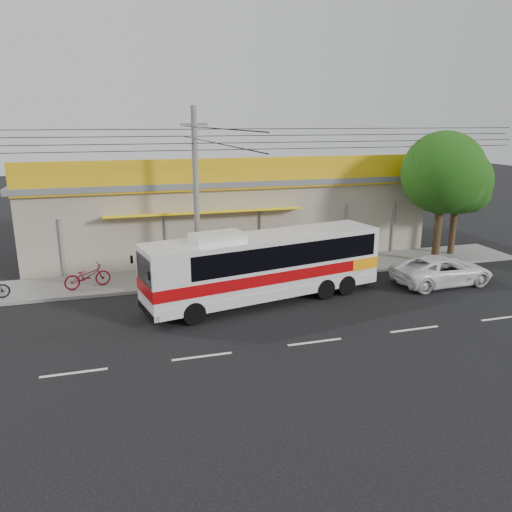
{
  "coord_description": "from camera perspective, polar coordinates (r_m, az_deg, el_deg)",
  "views": [
    {
      "loc": [
        -6.45,
        -17.39,
        7.53
      ],
      "look_at": [
        -0.85,
        2.0,
        2.03
      ],
      "focal_mm": 35.0,
      "sensor_mm": 36.0,
      "label": 1
    }
  ],
  "objects": [
    {
      "name": "ground",
      "position": [
        20.02,
        3.96,
        -6.88
      ],
      "size": [
        120.0,
        120.0,
        0.0
      ],
      "primitive_type": "plane",
      "color": "black",
      "rests_on": "ground"
    },
    {
      "name": "sidewalk",
      "position": [
        25.38,
        -0.66,
        -1.83
      ],
      "size": [
        30.0,
        3.2,
        0.15
      ],
      "primitive_type": "cube",
      "color": "slate",
      "rests_on": "ground"
    },
    {
      "name": "lane_markings",
      "position": [
        17.89,
        6.73,
        -9.75
      ],
      "size": [
        50.0,
        0.12,
        0.01
      ],
      "primitive_type": null,
      "color": "silver",
      "rests_on": "ground"
    },
    {
      "name": "storefront_building",
      "position": [
        30.1,
        -3.51,
        5.22
      ],
      "size": [
        22.6,
        9.2,
        5.7
      ],
      "color": "#A19581",
      "rests_on": "ground"
    },
    {
      "name": "coach_bus",
      "position": [
        21.15,
        1.46,
        -0.69
      ],
      "size": [
        10.67,
        4.3,
        3.22
      ],
      "rotation": [
        0.0,
        0.0,
        0.21
      ],
      "color": "silver",
      "rests_on": "ground"
    },
    {
      "name": "motorbike_red",
      "position": [
        23.92,
        -18.72,
        -2.18
      ],
      "size": [
        2.19,
        1.26,
        1.09
      ],
      "primitive_type": "imported",
      "rotation": [
        0.0,
        0.0,
        1.84
      ],
      "color": "maroon",
      "rests_on": "sidewalk"
    },
    {
      "name": "white_car",
      "position": [
        25.17,
        20.51,
        -1.55
      ],
      "size": [
        4.93,
        2.45,
        1.34
      ],
      "primitive_type": "imported",
      "rotation": [
        0.0,
        0.0,
        1.62
      ],
      "color": "white",
      "rests_on": "ground"
    },
    {
      "name": "utility_pole",
      "position": [
        23.0,
        -7.05,
        13.17
      ],
      "size": [
        34.0,
        14.0,
        8.17
      ],
      "color": "slate",
      "rests_on": "ground"
    },
    {
      "name": "tree_near",
      "position": [
        27.79,
        20.88,
        8.58
      ],
      "size": [
        4.26,
        4.26,
        7.05
      ],
      "color": "#311D13",
      "rests_on": "ground"
    },
    {
      "name": "tree_far",
      "position": [
        30.03,
        22.29,
        7.7
      ],
      "size": [
        3.72,
        3.72,
        6.16
      ],
      "color": "#311D13",
      "rests_on": "ground"
    }
  ]
}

